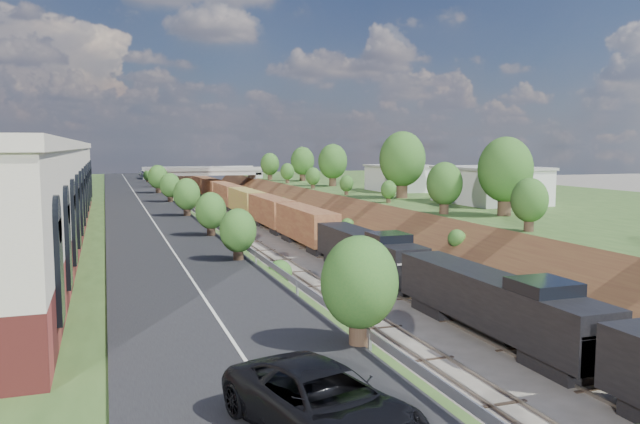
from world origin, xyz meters
TOP-DOWN VIEW (x-y plane):
  - platform_right at (33.00, 60.00)m, footprint 44.00×180.00m
  - embankment_left at (-11.00, 60.00)m, footprint 10.00×180.00m
  - embankment_right at (11.00, 60.00)m, footprint 10.00×180.00m
  - rail_left_track at (-2.60, 60.00)m, footprint 1.58×180.00m
  - rail_right_track at (2.60, 60.00)m, footprint 1.58×180.00m
  - road at (-15.50, 60.00)m, footprint 8.00×180.00m
  - guardrail at (-11.40, 59.80)m, footprint 0.10×171.00m
  - overpass at (0.00, 122.00)m, footprint 24.50×8.30m
  - white_building_near at (23.50, 52.00)m, footprint 9.00×12.00m
  - white_building_far at (23.00, 74.00)m, footprint 8.00×10.00m
  - tree_right_large at (17.00, 40.00)m, footprint 5.25×5.25m
  - tree_left_crest at (-11.80, 20.00)m, footprint 2.45×2.45m
  - freight_train at (2.60, 89.56)m, footprint 3.05×187.78m
  - suv at (-14.92, 1.97)m, footprint 4.04×6.18m

SIDE VIEW (x-z plane):
  - embankment_left at x=-11.00m, z-range -5.00..5.00m
  - embankment_right at x=11.00m, z-range -5.00..5.00m
  - rail_left_track at x=-2.60m, z-range 0.00..0.18m
  - rail_right_track at x=2.60m, z-range 0.00..0.18m
  - platform_right at x=33.00m, z-range 0.00..5.00m
  - freight_train at x=2.60m, z-range 0.35..4.91m
  - overpass at x=0.00m, z-range 1.22..8.62m
  - road at x=-15.50m, z-range 5.00..5.10m
  - guardrail at x=-11.40m, z-range 5.20..5.90m
  - suv at x=-14.92m, z-range 5.10..6.68m
  - white_building_far at x=23.00m, z-range 5.00..8.60m
  - white_building_near at x=23.50m, z-range 5.00..9.00m
  - tree_left_crest at x=-11.80m, z-range 5.26..8.82m
  - tree_right_large at x=17.00m, z-range 5.58..13.19m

